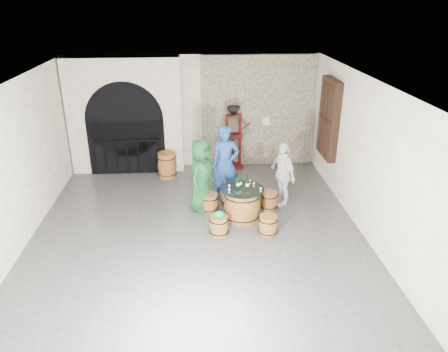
{
  "coord_description": "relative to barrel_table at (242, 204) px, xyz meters",
  "views": [
    {
      "loc": [
        0.0,
        -7.79,
        4.74
      ],
      "look_at": [
        0.6,
        0.67,
        1.05
      ],
      "focal_mm": 34.0,
      "sensor_mm": 36.0,
      "label": 1
    }
  ],
  "objects": [
    {
      "name": "green_cap",
      "position": [
        -0.55,
        -0.63,
        0.1
      ],
      "size": [
        0.26,
        0.22,
        0.12
      ],
      "color": "#0C8B3C",
      "rests_on": "barrel_stool_near_left"
    },
    {
      "name": "barrel_stool_right",
      "position": [
        0.7,
        0.46,
        -0.16
      ],
      "size": [
        0.41,
        0.41,
        0.43
      ],
      "color": "brown",
      "rests_on": "ground"
    },
    {
      "name": "tasting_glass_b",
      "position": [
        0.27,
        0.1,
        0.43
      ],
      "size": [
        0.05,
        0.05,
        0.1
      ],
      "primitive_type": null,
      "color": "#AE6D21",
      "rests_on": "barrel_table"
    },
    {
      "name": "wall_right",
      "position": [
        2.49,
        -0.62,
        1.23
      ],
      "size": [
        0.0,
        8.0,
        8.0
      ],
      "primitive_type": "plane",
      "rotation": [
        1.57,
        0.0,
        -1.57
      ],
      "color": "silver",
      "rests_on": "ground"
    },
    {
      "name": "barrel_stool_near_right",
      "position": [
        0.48,
        -0.68,
        -0.16
      ],
      "size": [
        0.41,
        0.41,
        0.43
      ],
      "color": "brown",
      "rests_on": "ground"
    },
    {
      "name": "tasting_glass_e",
      "position": [
        0.38,
        -0.18,
        0.43
      ],
      "size": [
        0.05,
        0.05,
        0.1
      ],
      "primitive_type": null,
      "color": "#AE6D21",
      "rests_on": "barrel_table"
    },
    {
      "name": "shuttered_window",
      "position": [
        2.37,
        1.78,
        1.43
      ],
      "size": [
        0.23,
        1.1,
        2.0
      ],
      "color": "black",
      "rests_on": "wall_right"
    },
    {
      "name": "side_barrel",
      "position": [
        -1.81,
        2.54,
        -0.02
      ],
      "size": [
        0.53,
        0.53,
        0.7
      ],
      "rotation": [
        0.0,
        0.0,
        -0.36
      ],
      "color": "brown",
      "rests_on": "ground"
    },
    {
      "name": "wine_bottle_left",
      "position": [
        -0.09,
        0.03,
        0.51
      ],
      "size": [
        0.08,
        0.08,
        0.32
      ],
      "color": "black",
      "rests_on": "barrel_table"
    },
    {
      "name": "stone_facing_panel",
      "position": [
        0.79,
        3.32,
        1.23
      ],
      "size": [
        3.2,
        0.12,
        3.18
      ],
      "primitive_type": "cube",
      "color": "gray",
      "rests_on": "ground"
    },
    {
      "name": "arched_opening",
      "position": [
        -2.91,
        3.12,
        1.21
      ],
      "size": [
        3.1,
        0.6,
        3.19
      ],
      "color": "silver",
      "rests_on": "ground"
    },
    {
      "name": "ground",
      "position": [
        -1.01,
        -0.62,
        -0.37
      ],
      "size": [
        8.0,
        8.0,
        0.0
      ],
      "primitive_type": "plane",
      "color": "#313134",
      "rests_on": "ground"
    },
    {
      "name": "person_white",
      "position": [
        1.03,
        0.69,
        0.41
      ],
      "size": [
        0.69,
        0.99,
        1.57
      ],
      "primitive_type": "imported",
      "rotation": [
        0.0,
        0.0,
        -1.19
      ],
      "color": "silver",
      "rests_on": "ground"
    },
    {
      "name": "wine_bottle_right",
      "position": [
        -0.04,
        0.09,
        0.51
      ],
      "size": [
        0.08,
        0.08,
        0.32
      ],
      "color": "black",
      "rests_on": "barrel_table"
    },
    {
      "name": "ceiling",
      "position": [
        -1.01,
        -0.62,
        2.83
      ],
      "size": [
        8.0,
        8.0,
        0.0
      ],
      "primitive_type": "plane",
      "rotation": [
        3.14,
        0.0,
        0.0
      ],
      "color": "beige",
      "rests_on": "wall_back"
    },
    {
      "name": "wall_front",
      "position": [
        -1.01,
        -4.62,
        1.23
      ],
      "size": [
        8.0,
        0.0,
        8.0
      ],
      "primitive_type": "plane",
      "rotation": [
        -1.57,
        0.0,
        0.0
      ],
      "color": "silver",
      "rests_on": "ground"
    },
    {
      "name": "wine_bottle_center",
      "position": [
        0.11,
        -0.01,
        0.51
      ],
      "size": [
        0.08,
        0.08,
        0.32
      ],
      "color": "black",
      "rests_on": "barrel_table"
    },
    {
      "name": "corking_press",
      "position": [
        0.08,
        3.06,
        0.69
      ],
      "size": [
        0.78,
        0.48,
        1.83
      ],
      "rotation": [
        0.0,
        0.0,
        0.16
      ],
      "color": "#49100C",
      "rests_on": "ground"
    },
    {
      "name": "person_blue",
      "position": [
        -0.3,
        1.08,
        0.56
      ],
      "size": [
        0.69,
        0.47,
        1.86
      ],
      "primitive_type": "imported",
      "rotation": [
        0.0,
        0.0,
        0.03
      ],
      "color": "navy",
      "rests_on": "ground"
    },
    {
      "name": "barrel_stool_near_left",
      "position": [
        -0.56,
        -0.63,
        -0.16
      ],
      "size": [
        0.41,
        0.41,
        0.43
      ],
      "color": "brown",
      "rests_on": "ground"
    },
    {
      "name": "wall_back",
      "position": [
        -1.01,
        3.38,
        1.23
      ],
      "size": [
        8.0,
        0.0,
        8.0
      ],
      "primitive_type": "plane",
      "rotation": [
        1.57,
        0.0,
        0.0
      ],
      "color": "silver",
      "rests_on": "ground"
    },
    {
      "name": "tasting_glass_f",
      "position": [
        -0.29,
        0.03,
        0.43
      ],
      "size": [
        0.05,
        0.05,
        0.1
      ],
      "primitive_type": null,
      "color": "#AE6D21",
      "rests_on": "barrel_table"
    },
    {
      "name": "tasting_glass_c",
      "position": [
        -0.08,
        0.31,
        0.43
      ],
      "size": [
        0.05,
        0.05,
        0.1
      ],
      "primitive_type": null,
      "color": "#AE6D21",
      "rests_on": "barrel_table"
    },
    {
      "name": "wall_left",
      "position": [
        -4.51,
        -0.62,
        1.23
      ],
      "size": [
        0.0,
        8.0,
        8.0
      ],
      "primitive_type": "plane",
      "rotation": [
        1.57,
        0.0,
        1.57
      ],
      "color": "silver",
      "rests_on": "ground"
    },
    {
      "name": "tasting_glass_d",
      "position": [
        0.2,
        0.25,
        0.43
      ],
      "size": [
        0.05,
        0.05,
        0.1
      ],
      "primitive_type": null,
      "color": "#AE6D21",
      "rests_on": "barrel_table"
    },
    {
      "name": "person_green",
      "position": [
        -0.9,
        0.57,
        0.48
      ],
      "size": [
        0.87,
        0.99,
        1.71
      ],
      "primitive_type": "imported",
      "rotation": [
        0.0,
        0.0,
        1.1
      ],
      "color": "#124320",
      "rests_on": "ground"
    },
    {
      "name": "control_box",
      "position": [
        1.04,
        3.24,
        0.98
      ],
      "size": [
        0.18,
        0.1,
        0.22
      ],
      "primitive_type": "cube",
      "color": "silver",
      "rests_on": "wall_back"
    },
    {
      "name": "barrel_table",
      "position": [
        0.0,
        0.0,
        0.0
      ],
      "size": [
        0.98,
        0.98,
        0.75
      ],
      "color": "brown",
      "rests_on": "ground"
    },
    {
      "name": "barrel_stool_far",
      "position": [
        -0.22,
        0.81,
        -0.16
      ],
      "size": [
        0.41,
        0.41,
        0.43
      ],
      "color": "brown",
      "rests_on": "ground"
    },
    {
      "name": "barrel_stool_left",
      "position": [
        -0.71,
        0.45,
        -0.16
      ],
      "size": [
        0.41,
        0.41,
        0.43
      ],
      "color": "brown",
      "rests_on": "ground"
    },
    {
      "name": "tasting_glass_a",
      "position": [
        -0.31,
        -0.2,
        0.43
      ],
      "size": [
        0.05,
        0.05,
        0.1
      ],
      "primitive_type": null,
      "color": "#AE6D21",
      "rests_on": "barrel_table"
    }
  ]
}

